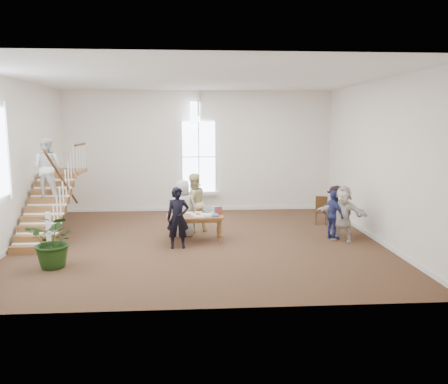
{
  "coord_description": "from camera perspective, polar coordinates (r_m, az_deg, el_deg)",
  "views": [
    {
      "loc": [
        -0.14,
        -11.95,
        3.33
      ],
      "look_at": [
        0.68,
        0.4,
        1.35
      ],
      "focal_mm": 35.0,
      "sensor_mm": 36.0,
      "label": 1
    }
  ],
  "objects": [
    {
      "name": "room_shell",
      "position": [
        16.6,
        -3.26,
        -1.09
      ],
      "size": [
        10.49,
        10.0,
        10.0
      ],
      "color": "silver",
      "rests_on": "ground"
    },
    {
      "name": "elderly_woman",
      "position": [
        12.88,
        -5.39,
        -2.1
      ],
      "size": [
        0.92,
        0.7,
        1.68
      ],
      "primitive_type": "imported",
      "rotation": [
        0.0,
        0.0,
        3.36
      ],
      "color": "beige",
      "rests_on": "ground"
    },
    {
      "name": "person_yellow",
      "position": [
        13.36,
        -4.05,
        -1.41
      ],
      "size": [
        1.09,
        1.0,
        1.8
      ],
      "primitive_type": "imported",
      "rotation": [
        0.0,
        0.0,
        3.6
      ],
      "color": "beige",
      "rests_on": "ground"
    },
    {
      "name": "staircase",
      "position": [
        13.48,
        -21.92,
        1.14
      ],
      "size": [
        1.1,
        4.1,
        2.92
      ],
      "color": "brown",
      "rests_on": "ground"
    },
    {
      "name": "woman_cluster_b",
      "position": [
        13.35,
        14.36,
        -2.36
      ],
      "size": [
        0.96,
        1.11,
        1.49
      ],
      "primitive_type": "imported",
      "rotation": [
        0.0,
        0.0,
        4.2
      ],
      "color": "black",
      "rests_on": "ground"
    },
    {
      "name": "woman_cluster_c",
      "position": [
        12.74,
        15.27,
        -2.74
      ],
      "size": [
        1.42,
        1.3,
        1.58
      ],
      "primitive_type": "imported",
      "rotation": [
        0.0,
        0.0,
        5.58
      ],
      "color": "beige",
      "rests_on": "ground"
    },
    {
      "name": "ground",
      "position": [
        12.41,
        -3.03,
        -6.49
      ],
      "size": [
        10.0,
        10.0,
        0.0
      ],
      "primitive_type": "plane",
      "color": "#412819",
      "rests_on": "ground"
    },
    {
      "name": "library_table",
      "position": [
        12.33,
        -3.69,
        -3.42
      ],
      "size": [
        1.63,
        0.9,
        0.8
      ],
      "rotation": [
        0.0,
        0.0,
        0.06
      ],
      "color": "brown",
      "rests_on": "ground"
    },
    {
      "name": "woman_cluster_a",
      "position": [
        12.87,
        14.09,
        -2.93
      ],
      "size": [
        0.62,
        0.9,
        1.42
      ],
      "primitive_type": "imported",
      "rotation": [
        0.0,
        0.0,
        1.93
      ],
      "color": "navy",
      "rests_on": "ground"
    },
    {
      "name": "floor_plant",
      "position": [
        10.84,
        -21.27,
        -5.91
      ],
      "size": [
        1.3,
        1.18,
        1.28
      ],
      "primitive_type": "imported",
      "rotation": [
        0.0,
        0.0,
        -0.17
      ],
      "color": "#193510",
      "rests_on": "ground"
    },
    {
      "name": "side_chair",
      "position": [
        14.83,
        12.58,
        -2.15
      ],
      "size": [
        0.49,
        0.49,
        0.9
      ],
      "rotation": [
        0.0,
        0.0,
        -0.29
      ],
      "color": "#3D2310",
      "rests_on": "ground"
    },
    {
      "name": "police_officer",
      "position": [
        11.67,
        -6.04,
        -3.38
      ],
      "size": [
        0.63,
        0.43,
        1.64
      ],
      "primitive_type": "imported",
      "rotation": [
        0.0,
        0.0,
        0.07
      ],
      "color": "black",
      "rests_on": "ground"
    }
  ]
}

